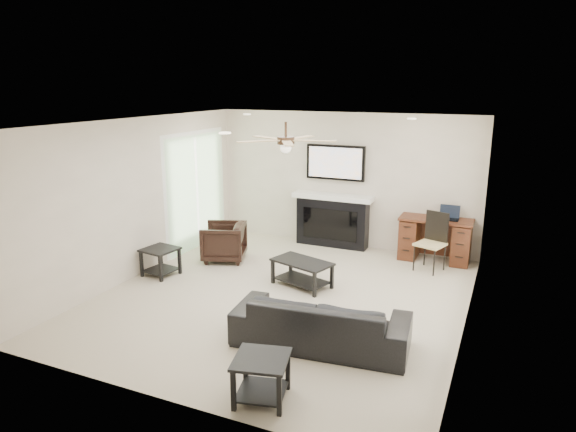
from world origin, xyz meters
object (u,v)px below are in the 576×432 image
at_px(fireplace_unit, 333,197).
at_px(desk, 435,239).
at_px(armchair, 224,242).
at_px(coffee_table, 302,273).
at_px(sofa, 321,322).

bearing_deg(fireplace_unit, desk, -2.00).
height_order(fireplace_unit, desk, fireplace_unit).
bearing_deg(armchair, fireplace_unit, 116.70).
relative_size(armchair, desk, 0.59).
relative_size(fireplace_unit, desk, 1.57).
distance_m(coffee_table, fireplace_unit, 2.23).
xyz_separation_m(armchair, fireplace_unit, (1.45, 1.54, 0.63)).
bearing_deg(desk, armchair, -156.40).
bearing_deg(armchair, desk, 93.71).
height_order(armchair, fireplace_unit, fireplace_unit).
xyz_separation_m(coffee_table, fireplace_unit, (-0.25, 2.09, 0.75)).
xyz_separation_m(armchair, desk, (3.36, 1.47, 0.05)).
distance_m(armchair, coffee_table, 1.79).
distance_m(sofa, desk, 3.70).
height_order(armchair, coffee_table, armchair).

